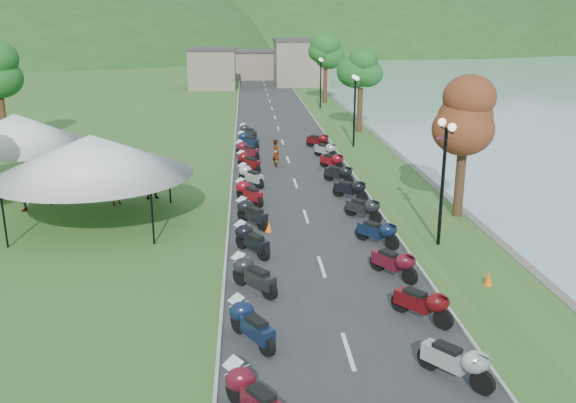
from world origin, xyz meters
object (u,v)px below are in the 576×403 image
object	(u,v)px
vendor_tent_main	(94,180)
pedestrian_b	(82,189)
pedestrian_c	(24,211)
pedestrian_a	(117,204)

from	to	relation	value
vendor_tent_main	pedestrian_b	world-z (taller)	vendor_tent_main
pedestrian_b	pedestrian_c	size ratio (longest dim) A/B	0.99
pedestrian_b	pedestrian_c	xyz separation A→B (m)	(-1.79, -3.75, 0.00)
vendor_tent_main	pedestrian_a	bearing A→B (deg)	84.46
pedestrian_a	pedestrian_c	xyz separation A→B (m)	(-4.22, -0.85, 0.00)
pedestrian_b	pedestrian_c	bearing A→B (deg)	45.72
pedestrian_b	vendor_tent_main	bearing A→B (deg)	91.54
pedestrian_a	pedestrian_c	bearing A→B (deg)	149.62
vendor_tent_main	pedestrian_c	bearing A→B (deg)	152.46
vendor_tent_main	pedestrian_c	world-z (taller)	vendor_tent_main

